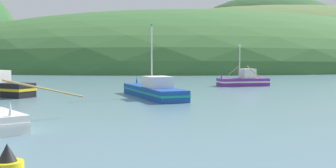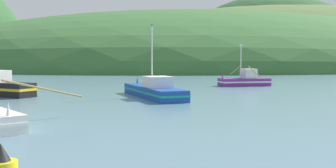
% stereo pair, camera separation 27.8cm
% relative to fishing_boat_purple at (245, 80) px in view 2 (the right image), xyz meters
% --- Properties ---
extents(hill_far_left, '(202.96, 162.37, 40.45)m').
position_rel_fishing_boat_purple_xyz_m(hill_far_left, '(27.55, 107.82, -0.70)').
color(hill_far_left, '#386633').
rests_on(hill_far_left, ground).
extents(hill_mid_left, '(136.32, 109.05, 87.95)m').
position_rel_fishing_boat_purple_xyz_m(hill_mid_left, '(113.53, 206.04, -0.70)').
color(hill_mid_left, '#2D562D').
rests_on(hill_mid_left, ground).
extents(hill_mid_right, '(214.25, 171.40, 53.39)m').
position_rel_fishing_boat_purple_xyz_m(hill_mid_right, '(80.86, 134.97, -0.70)').
color(hill_mid_right, '#516B38').
rests_on(hill_mid_right, ground).
extents(fishing_boat_purple, '(6.44, 9.72, 5.27)m').
position_rel_fishing_boat_purple_xyz_m(fishing_boat_purple, '(0.00, 0.00, 0.00)').
color(fishing_boat_purple, '#6B2D84').
rests_on(fishing_boat_purple, ground).
extents(fishing_boat_blue, '(3.89, 11.58, 6.74)m').
position_rel_fishing_boat_purple_xyz_m(fishing_boat_blue, '(-14.35, -11.95, -0.05)').
color(fishing_boat_blue, '#19479E').
rests_on(fishing_boat_blue, ground).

